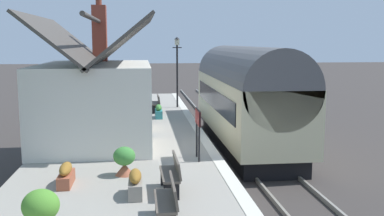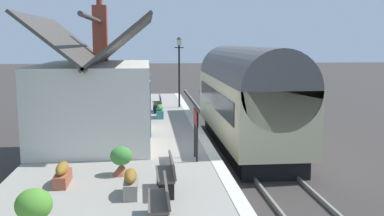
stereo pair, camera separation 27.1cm
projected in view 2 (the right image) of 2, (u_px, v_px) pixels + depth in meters
ground_plane at (239, 169)px, 16.14m from camera, size 160.00×160.00×0.00m
platform at (126, 159)px, 15.68m from camera, size 32.00×6.04×0.90m
platform_edge_coping at (207, 144)px, 15.89m from camera, size 32.00×0.36×0.02m
rail_near at (283, 165)px, 16.28m from camera, size 52.00×0.08×0.14m
rail_far at (244, 166)px, 16.14m from camera, size 52.00×0.08×0.14m
train at (246, 96)px, 18.99m from camera, size 10.44×2.73×4.32m
station_building at (96, 98)px, 16.48m from camera, size 6.62×4.15×5.42m
bench_platform_end at (158, 103)px, 23.29m from camera, size 1.41×0.46×0.88m
bench_by_lamp at (161, 200)px, 8.99m from camera, size 1.40×0.43×0.88m
bench_mid_platform at (167, 173)px, 10.82m from camera, size 1.41×0.46×0.88m
planter_edge_far at (121, 160)px, 12.25m from camera, size 0.60×0.60×0.79m
planter_edge_near at (62, 174)px, 11.43m from camera, size 1.00×0.32×0.57m
planter_bench_right at (160, 111)px, 21.53m from camera, size 1.04×0.32×0.63m
planter_by_door at (34, 209)px, 8.51m from camera, size 0.70×0.70×0.86m
planter_bench_left at (131, 183)px, 10.61m from camera, size 0.94×0.32×0.63m
lamp_post_platform at (179, 59)px, 24.63m from camera, size 0.32×0.50×3.87m
station_sign_board at (196, 122)px, 13.75m from camera, size 0.96×0.06×1.57m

